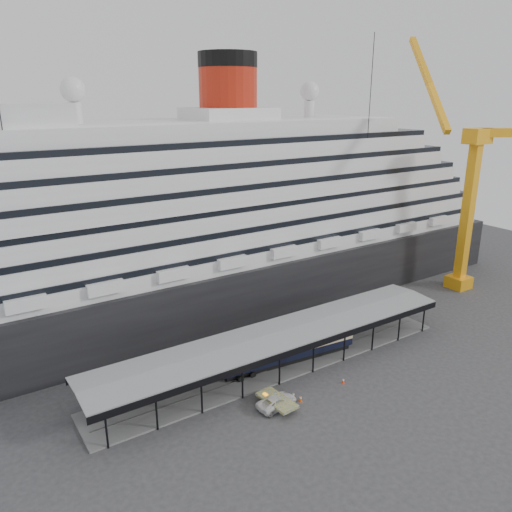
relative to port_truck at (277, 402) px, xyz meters
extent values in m
plane|color=#323234|center=(6.11, 3.02, -0.74)|extent=(200.00, 200.00, 0.00)
cube|color=black|center=(6.11, 35.02, 4.26)|extent=(130.00, 30.00, 10.00)
cylinder|color=#AB1F0D|center=(14.11, 35.02, 36.66)|extent=(10.00, 10.00, 9.00)
cylinder|color=black|center=(14.11, 35.02, 41.91)|extent=(10.10, 10.10, 2.50)
sphere|color=silver|center=(-11.89, 35.02, 36.96)|extent=(3.60, 3.60, 3.60)
sphere|color=silver|center=(32.11, 35.02, 36.96)|extent=(3.60, 3.60, 3.60)
cube|color=slate|center=(6.11, 8.02, -0.62)|extent=(56.00, 8.00, 0.24)
cube|color=slate|center=(6.11, 7.30, -0.46)|extent=(54.00, 0.08, 0.10)
cube|color=slate|center=(6.11, 8.74, -0.46)|extent=(54.00, 0.08, 0.10)
cube|color=black|center=(6.11, 3.52, 3.71)|extent=(56.00, 0.18, 0.90)
cube|color=black|center=(6.11, 12.52, 3.71)|extent=(56.00, 0.18, 0.90)
cube|color=slate|center=(6.11, 8.02, 4.44)|extent=(56.00, 9.00, 0.24)
cylinder|color=black|center=(-23.10, 24.77, 22.86)|extent=(0.12, 0.12, 47.21)
cube|color=orange|center=(54.11, 13.02, 0.46)|extent=(4.00, 4.00, 2.40)
cube|color=orange|center=(54.11, 13.02, 14.66)|extent=(1.80, 1.80, 26.00)
cube|color=orange|center=(54.11, 13.02, 29.06)|extent=(5.00, 3.20, 2.80)
cube|color=orange|center=(45.24, 18.14, 38.46)|extent=(11.42, 18.78, 16.80)
cube|color=orange|center=(57.14, 11.27, 29.66)|extent=(6.00, 4.39, 1.60)
cylinder|color=black|center=(36.37, 23.26, 22.86)|extent=(0.12, 0.12, 47.21)
imported|color=silver|center=(0.00, 0.00, 0.00)|extent=(5.55, 2.97, 1.48)
cube|color=black|center=(7.63, 8.02, -0.16)|extent=(20.42, 4.27, 0.68)
cube|color=black|center=(7.63, 8.02, 0.71)|extent=(21.42, 4.75, 1.06)
cube|color=beige|center=(7.63, 8.02, 1.87)|extent=(21.43, 4.78, 1.26)
cube|color=black|center=(7.63, 8.02, 2.69)|extent=(21.42, 4.75, 0.39)
cube|color=#D6570B|center=(2.90, 0.37, -0.72)|extent=(0.53, 0.53, 0.03)
cone|color=#D6570B|center=(2.90, 0.37, -0.31)|extent=(0.45, 0.45, 0.83)
cylinder|color=white|center=(2.90, 0.37, -0.23)|extent=(0.26, 0.26, 0.16)
cube|color=#D74B0B|center=(3.18, -0.71, -0.72)|extent=(0.51, 0.51, 0.03)
cone|color=#D74B0B|center=(3.18, -0.71, -0.31)|extent=(0.43, 0.43, 0.82)
cylinder|color=white|center=(3.18, -0.71, -0.23)|extent=(0.26, 0.26, 0.16)
cube|color=#F43C0D|center=(10.56, -0.56, -0.73)|extent=(0.49, 0.49, 0.03)
cone|color=#F43C0D|center=(10.56, -0.56, -0.33)|extent=(0.41, 0.41, 0.79)
cylinder|color=white|center=(10.56, -0.56, -0.25)|extent=(0.25, 0.25, 0.15)
camera|label=1|loc=(-31.30, -43.10, 36.05)|focal=35.00mm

